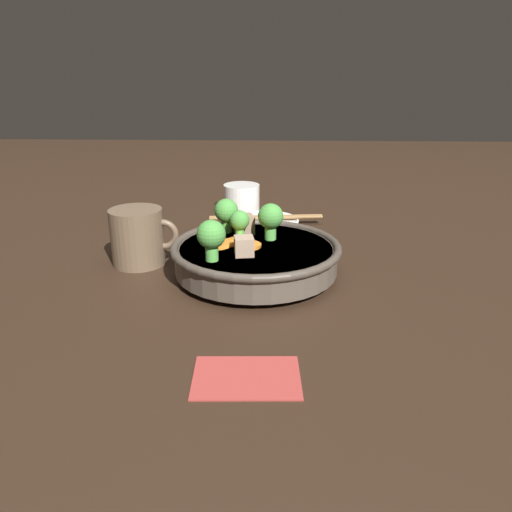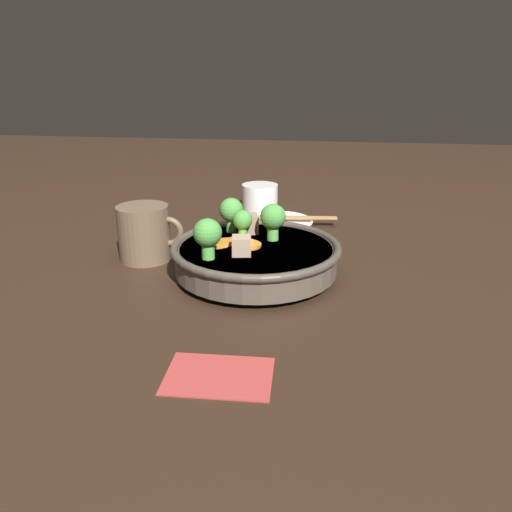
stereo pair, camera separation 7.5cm
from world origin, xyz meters
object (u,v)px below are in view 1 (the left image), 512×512
Objects in this scene: side_saucer at (266,222)px; tea_cup at (242,197)px; chopsticks_pair at (266,217)px; stirfry_bowl at (255,253)px; dark_mug at (138,237)px.

side_saucer is 0.13m from tea_cup.
chopsticks_pair is (0.06, -0.11, -0.01)m from tea_cup.
chopsticks_pair is at bearing 87.21° from stirfry_bowl.
stirfry_bowl is at bearing -92.79° from side_saucer.
side_saucer is 1.22× the size of dark_mug.
tea_cup reaches higher than chopsticks_pair.
chopsticks_pair is (0.01, 0.26, -0.02)m from stirfry_bowl.
stirfry_bowl is 2.35× the size of dark_mug.
stirfry_bowl reaches higher than side_saucer.
tea_cup is at bearing 66.53° from dark_mug.
stirfry_bowl is 3.21× the size of tea_cup.
dark_mug reaches higher than chopsticks_pair.
tea_cup is (-0.06, 0.11, 0.02)m from side_saucer.
dark_mug reaches higher than side_saucer.
dark_mug is at bearing 166.83° from stirfry_bowl.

